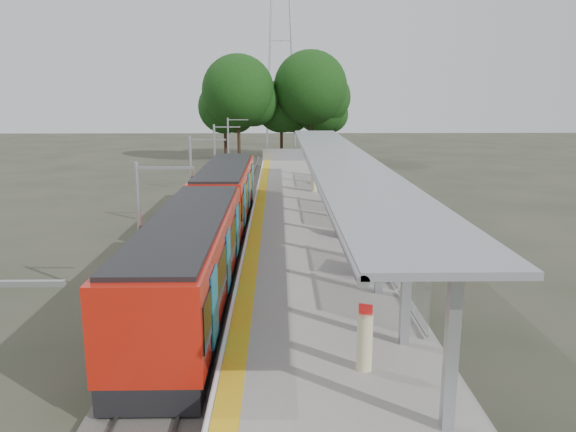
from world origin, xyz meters
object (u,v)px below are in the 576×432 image
object	(u,v)px
bench_near	(366,258)
bench_far	(330,177)
bench_mid	(340,225)
info_pillar_near	(365,342)
litter_bin	(352,227)
train	(212,217)
info_pillar_far	(314,180)

from	to	relation	value
bench_near	bench_far	bearing A→B (deg)	105.93
bench_mid	info_pillar_near	distance (m)	13.41
bench_far	litter_bin	xyz separation A→B (m)	(-0.37, -15.57, -0.18)
train	bench_far	size ratio (longest dim) A/B	16.39
info_pillar_near	litter_bin	world-z (taller)	info_pillar_near
info_pillar_far	litter_bin	bearing A→B (deg)	-89.96
bench_far	litter_bin	size ratio (longest dim) A/B	2.05
bench_far	info_pillar_near	world-z (taller)	info_pillar_near
train	litter_bin	xyz separation A→B (m)	(6.62, 0.57, -0.64)
bench_mid	litter_bin	distance (m)	0.57
bench_near	info_pillar_near	bearing A→B (deg)	-81.40
info_pillar_near	litter_bin	bearing A→B (deg)	104.36
bench_far	info_pillar_near	size ratio (longest dim) A/B	0.99
bench_near	litter_bin	bearing A→B (deg)	105.19
litter_bin	bench_near	bearing A→B (deg)	-92.36
bench_near	info_pillar_far	xyz separation A→B (m)	(-0.81, 18.21, 0.24)
bench_near	info_pillar_far	world-z (taller)	info_pillar_far
bench_near	info_pillar_far	distance (m)	18.23
info_pillar_far	litter_bin	distance (m)	12.45
bench_far	bench_near	bearing A→B (deg)	-67.00
bench_far	info_pillar_far	bearing A→B (deg)	-89.33
train	litter_bin	distance (m)	6.68
info_pillar_near	info_pillar_far	size ratio (longest dim) A/B	0.88
bench_near	info_pillar_near	xyz separation A→B (m)	(-1.20, -7.60, 0.14)
train	bench_near	world-z (taller)	train
bench_far	train	bearing A→B (deg)	-88.79
bench_near	info_pillar_near	size ratio (longest dim) A/B	1.01
bench_far	info_pillar_far	distance (m)	3.49
train	bench_mid	size ratio (longest dim) A/B	18.51
train	info_pillar_far	world-z (taller)	train
bench_far	info_pillar_near	bearing A→B (deg)	-68.94
train	litter_bin	world-z (taller)	train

